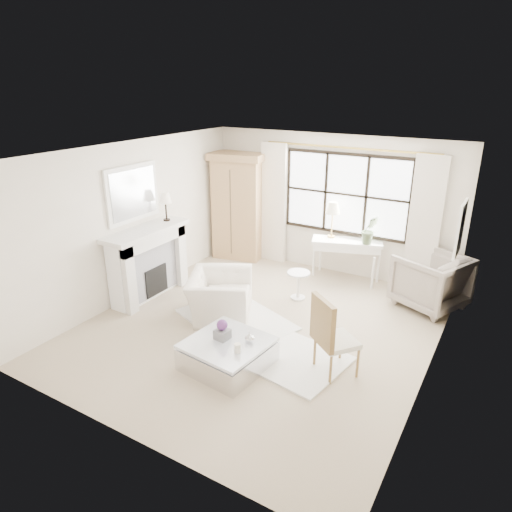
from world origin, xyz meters
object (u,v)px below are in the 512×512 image
(console_table, at_px, (346,260))
(coffee_table, at_px, (228,354))
(armoire, at_px, (239,206))
(club_armchair, at_px, (220,296))

(console_table, xyz_separation_m, coffee_table, (-0.34, -3.56, -0.22))
(armoire, xyz_separation_m, console_table, (2.43, -0.01, -0.74))
(coffee_table, bearing_deg, armoire, 126.68)
(coffee_table, bearing_deg, club_armchair, 135.11)
(armoire, relative_size, coffee_table, 2.03)
(club_armchair, bearing_deg, armoire, -0.20)
(console_table, xyz_separation_m, club_armchair, (-1.24, -2.44, -0.05))
(armoire, distance_m, coffee_table, 4.24)
(console_table, bearing_deg, club_armchair, -135.75)
(armoire, height_order, club_armchair, armoire)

